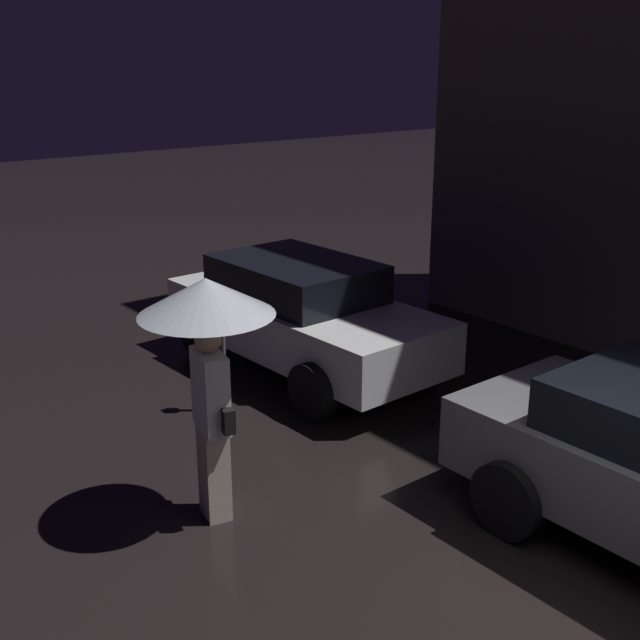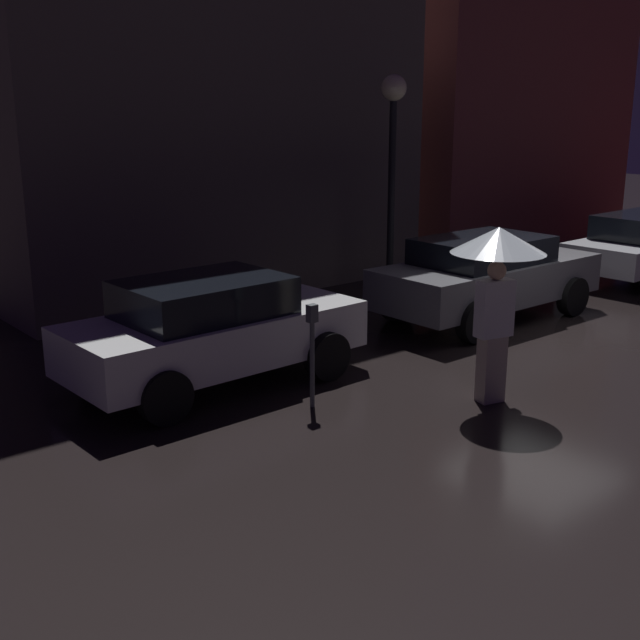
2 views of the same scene
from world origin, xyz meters
TOP-DOWN VIEW (x-y plane):
  - ground_plane at (0.00, 0.00)m, footprint 60.00×60.00m
  - parked_car_white at (-5.39, 1.46)m, footprint 4.07×1.91m
  - pedestrian_with_umbrella at (-3.04, -1.34)m, footprint 1.16×1.16m
  - parking_meter at (-4.91, -0.06)m, footprint 0.12×0.10m

SIDE VIEW (x-z plane):
  - ground_plane at x=0.00m, z-range 0.00..0.00m
  - parked_car_white at x=-5.39m, z-range 0.04..1.51m
  - parking_meter at x=-4.91m, z-range 0.15..1.47m
  - pedestrian_with_umbrella at x=-3.04m, z-range 0.67..2.90m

